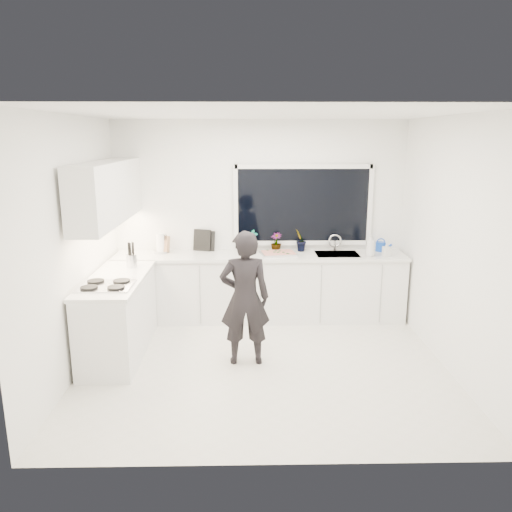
{
  "coord_description": "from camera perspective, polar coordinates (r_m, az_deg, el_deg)",
  "views": [
    {
      "loc": [
        -0.19,
        -5.13,
        2.49
      ],
      "look_at": [
        -0.08,
        0.4,
        1.15
      ],
      "focal_mm": 35.0,
      "sensor_mm": 36.0,
      "label": 1
    }
  ],
  "objects": [
    {
      "name": "knife_block",
      "position": [
        6.96,
        -10.45,
        1.29
      ],
      "size": [
        0.15,
        0.12,
        0.22
      ],
      "primitive_type": "cube",
      "rotation": [
        0.0,
        0.0,
        -0.2
      ],
      "color": "olive",
      "rests_on": "countertop_back"
    },
    {
      "name": "picture_frame_large",
      "position": [
        6.99,
        -5.59,
        1.74
      ],
      "size": [
        0.22,
        0.09,
        0.28
      ],
      "primitive_type": "cube",
      "rotation": [
        0.0,
        0.0,
        -0.3
      ],
      "color": "black",
      "rests_on": "countertop_back"
    },
    {
      "name": "countertop_back",
      "position": [
        6.76,
        0.47,
        0.02
      ],
      "size": [
        3.94,
        0.62,
        0.04
      ],
      "primitive_type": "cube",
      "color": "silver",
      "rests_on": "base_cabinets_back"
    },
    {
      "name": "wall_right",
      "position": [
        5.69,
        21.59,
        1.11
      ],
      "size": [
        0.02,
        3.5,
        2.7
      ],
      "primitive_type": "cube",
      "color": "white",
      "rests_on": "ground"
    },
    {
      "name": "paper_towel_roll",
      "position": [
        6.93,
        -10.87,
        1.38
      ],
      "size": [
        0.14,
        0.14,
        0.26
      ],
      "primitive_type": "cylinder",
      "rotation": [
        0.0,
        0.0,
        -0.35
      ],
      "color": "white",
      "rests_on": "countertop_back"
    },
    {
      "name": "ceiling",
      "position": [
        5.13,
        0.98,
        16.09
      ],
      "size": [
        4.0,
        3.5,
        0.02
      ],
      "primitive_type": "cube",
      "color": "white",
      "rests_on": "wall_back"
    },
    {
      "name": "base_cabinets_left",
      "position": [
        6.03,
        -15.42,
        -6.75
      ],
      "size": [
        0.58,
        1.6,
        0.88
      ],
      "primitive_type": "cube",
      "color": "white",
      "rests_on": "floor"
    },
    {
      "name": "faucet",
      "position": [
        7.04,
        9.0,
        1.49
      ],
      "size": [
        0.03,
        0.03,
        0.22
      ],
      "primitive_type": "cylinder",
      "color": "silver",
      "rests_on": "countertop_back"
    },
    {
      "name": "floor",
      "position": [
        5.71,
        0.87,
        -12.36
      ],
      "size": [
        4.0,
        3.5,
        0.02
      ],
      "primitive_type": "cube",
      "color": "beige",
      "rests_on": "ground"
    },
    {
      "name": "pizza_tray",
      "position": [
        6.74,
        2.57,
        0.27
      ],
      "size": [
        0.51,
        0.41,
        0.03
      ],
      "primitive_type": "cube",
      "rotation": [
        0.0,
        0.0,
        0.17
      ],
      "color": "#B5B5BA",
      "rests_on": "countertop_back"
    },
    {
      "name": "upper_cabinets",
      "position": [
        6.08,
        -16.56,
        7.02
      ],
      "size": [
        0.34,
        2.1,
        0.7
      ],
      "primitive_type": "cube",
      "color": "white",
      "rests_on": "wall_left"
    },
    {
      "name": "window",
      "position": [
        6.96,
        5.38,
        5.8
      ],
      "size": [
        1.8,
        0.02,
        1.0
      ],
      "primitive_type": "cube",
      "color": "black",
      "rests_on": "wall_back"
    },
    {
      "name": "wall_back",
      "position": [
        6.98,
        0.4,
        4.23
      ],
      "size": [
        4.0,
        0.02,
        2.7
      ],
      "primitive_type": "cube",
      "color": "white",
      "rests_on": "ground"
    },
    {
      "name": "herb_plants",
      "position": [
        6.9,
        2.68,
        1.71
      ],
      "size": [
        0.87,
        0.22,
        0.31
      ],
      "color": "#26662D",
      "rests_on": "countertop_back"
    },
    {
      "name": "soap_bottles",
      "position": [
        6.8,
        13.42,
        1.07
      ],
      "size": [
        0.35,
        0.16,
        0.3
      ],
      "color": "#D8BF66",
      "rests_on": "countertop_back"
    },
    {
      "name": "wall_left",
      "position": [
        5.56,
        -20.27,
        0.94
      ],
      "size": [
        0.02,
        3.5,
        2.7
      ],
      "primitive_type": "cube",
      "color": "white",
      "rests_on": "ground"
    },
    {
      "name": "pizza",
      "position": [
        6.74,
        2.57,
        0.42
      ],
      "size": [
        0.47,
        0.37,
        0.01
      ],
      "primitive_type": "cube",
      "rotation": [
        0.0,
        0.0,
        0.17
      ],
      "color": "red",
      "rests_on": "pizza_tray"
    },
    {
      "name": "person",
      "position": [
        5.48,
        -1.29,
        -4.84
      ],
      "size": [
        0.57,
        0.39,
        1.51
      ],
      "primitive_type": "imported",
      "rotation": [
        0.0,
        0.0,
        3.19
      ],
      "color": "black",
      "rests_on": "floor"
    },
    {
      "name": "watering_can",
      "position": [
        7.15,
        14.05,
        1.06
      ],
      "size": [
        0.17,
        0.17,
        0.13
      ],
      "primitive_type": "cylinder",
      "rotation": [
        0.0,
        0.0,
        -0.27
      ],
      "color": "#1342B4",
      "rests_on": "countertop_back"
    },
    {
      "name": "countertop_left",
      "position": [
        5.89,
        -15.7,
        -2.55
      ],
      "size": [
        0.62,
        1.6,
        0.04
      ],
      "primitive_type": "cube",
      "color": "silver",
      "rests_on": "base_cabinets_left"
    },
    {
      "name": "sink",
      "position": [
        6.88,
        9.24,
        -0.17
      ],
      "size": [
        0.58,
        0.42,
        0.14
      ],
      "primitive_type": "cube",
      "color": "silver",
      "rests_on": "countertop_back"
    },
    {
      "name": "picture_frame_small",
      "position": [
        6.99,
        -6.18,
        1.82
      ],
      "size": [
        0.24,
        0.09,
        0.3
      ],
      "primitive_type": "cube",
      "rotation": [
        0.0,
        0.0,
        -0.31
      ],
      "color": "black",
      "rests_on": "countertop_back"
    },
    {
      "name": "base_cabinets_back",
      "position": [
        6.89,
        0.46,
        -3.69
      ],
      "size": [
        3.92,
        0.58,
        0.88
      ],
      "primitive_type": "cube",
      "color": "white",
      "rests_on": "floor"
    },
    {
      "name": "stovetop",
      "position": [
        5.56,
        -16.8,
        -3.2
      ],
      "size": [
        0.56,
        0.48,
        0.03
      ],
      "primitive_type": "cube",
      "color": "black",
      "rests_on": "countertop_left"
    },
    {
      "name": "utensil_crock",
      "position": [
        6.27,
        -14.02,
        -0.54
      ],
      "size": [
        0.15,
        0.15,
        0.16
      ],
      "primitive_type": "cylinder",
      "rotation": [
        0.0,
        0.0,
        0.14
      ],
      "color": "silver",
      "rests_on": "countertop_left"
    }
  ]
}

